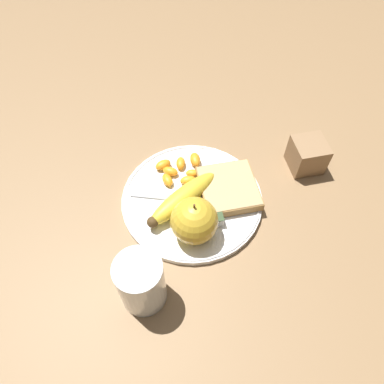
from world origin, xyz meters
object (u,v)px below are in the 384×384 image
Objects in this scene: juice_glass at (141,283)px; fork at (185,199)px; apple at (194,221)px; jam_packet at (213,216)px; bread_slice at (228,189)px; plate at (192,199)px; condiment_caddy at (307,155)px; banana at (182,199)px.

fork is at bearing 148.40° from juice_glass.
apple is 0.05m from jam_packet.
bread_slice is 0.66× the size of fork.
condiment_caddy reaches higher than plate.
apple is 1.41× the size of condiment_caddy.
jam_packet is (0.05, 0.04, 0.01)m from fork.
apple reaches higher than fork.
bread_slice is at bearing 89.50° from plate.
jam_packet is at bearing -39.79° from bread_slice.
jam_packet is at bearing 49.14° from banana.
banana is at bearing -83.70° from bread_slice.
juice_glass is at bearing -48.60° from bread_slice.
plate is at bearing 145.08° from juice_glass.
banana is (0.01, -0.02, 0.02)m from plate.
condiment_caddy is at bearing 100.71° from banana.
jam_packet is 0.61× the size of condiment_caddy.
jam_packet is (0.05, -0.04, -0.00)m from bread_slice.
jam_packet is (-0.02, 0.04, -0.03)m from apple.
fork is at bearing 145.78° from banana.
fork is (-0.07, -0.00, -0.04)m from apple.
banana is 0.09m from bread_slice.
apple is 0.81× the size of bread_slice.
bread_slice is at bearing 96.30° from banana.
apple is at bearing -61.96° from jam_packet.
apple is 0.08m from fork.
bread_slice is (-0.07, 0.08, -0.03)m from apple.
jam_packet is at bearing -32.36° from fork.
juice_glass reaches higher than apple.
juice_glass is at bearing -60.42° from condiment_caddy.
juice_glass is at bearing -102.83° from fork.
plate is 0.21m from juice_glass.
apple is at bearing -69.45° from fork.
fork is 2.65× the size of condiment_caddy.
juice_glass reaches higher than banana.
apple is 0.53× the size of fork.
banana is 3.93× the size of jam_packet.
banana is at bearing 148.57° from juice_glass.
plate is 2.46× the size of juice_glass.
apple is 0.07m from banana.
fork is 0.26m from condiment_caddy.
condiment_caddy is (-0.21, 0.36, -0.02)m from juice_glass.
apple is at bearing -48.58° from bread_slice.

